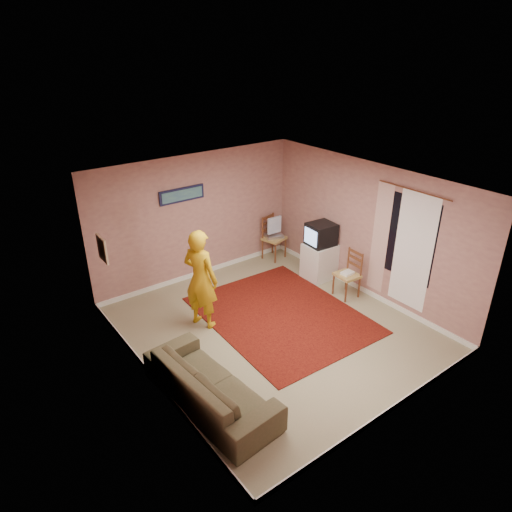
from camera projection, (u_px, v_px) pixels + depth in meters
ground at (273, 329)px, 7.95m from camera, size 5.00×5.00×0.00m
wall_back at (196, 218)px, 9.19m from camera, size 4.50×0.02×2.60m
wall_front at (402, 335)px, 5.58m from camera, size 4.50×0.02×2.60m
wall_left at (145, 306)px, 6.17m from camera, size 0.02×5.00×2.60m
wall_right at (367, 230)px, 8.60m from camera, size 0.02×5.00×2.60m
ceiling at (275, 184)px, 6.82m from camera, size 4.50×5.00×0.02m
baseboard_back at (200, 273)px, 9.73m from camera, size 4.50×0.02×0.10m
baseboard_front at (388, 411)px, 6.13m from camera, size 4.50×0.02×0.10m
baseboard_left at (154, 378)px, 6.72m from camera, size 0.02×5.00×0.10m
baseboard_right at (360, 288)px, 9.14m from camera, size 0.02×5.00×0.10m
window at (408, 238)px, 7.88m from camera, size 0.01×1.10×1.50m
curtain_sheer at (413, 252)px, 7.85m from camera, size 0.01×0.75×2.10m
curtain_floral at (380, 239)px, 8.35m from camera, size 0.01×0.35×2.10m
curtain_rod at (414, 190)px, 7.48m from camera, size 0.02×1.40×0.02m
picture_back at (182, 195)px, 8.77m from camera, size 0.95×0.04×0.28m
picture_left at (102, 249)px, 7.24m from camera, size 0.04×0.38×0.42m
area_rug at (281, 315)px, 8.33m from camera, size 2.58×3.18×0.02m
tv_cabinet at (319, 261)px, 9.48m from camera, size 0.60×0.54×0.76m
crt_tv at (321, 234)px, 9.22m from camera, size 0.57×0.51×0.46m
chair_a at (274, 233)px, 10.24m from camera, size 0.54×0.53×0.54m
dvd_player at (274, 236)px, 10.27m from camera, size 0.45×0.38×0.07m
blue_throw at (274, 225)px, 10.16m from camera, size 0.36×0.04×0.38m
chair_b at (348, 270)px, 8.72m from camera, size 0.43×0.45×0.51m
game_console at (347, 273)px, 8.75m from camera, size 0.24×0.18×0.05m
sofa at (210, 385)px, 6.21m from camera, size 1.02×2.22×0.63m
person at (201, 279)px, 7.71m from camera, size 0.65×0.77×1.79m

